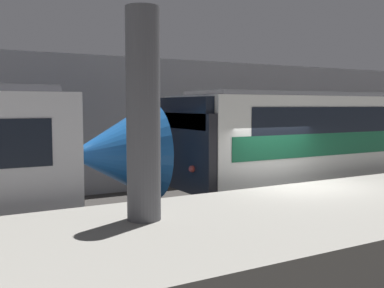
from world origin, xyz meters
The scene contains 4 objects.
ground_plane centered at (0.00, 0.00, 0.00)m, with size 120.00×120.00×0.00m, color #33302D.
platform centered at (0.00, -2.09, 0.57)m, with size 40.00×4.19×1.15m.
station_rear_barrier centered at (0.00, 6.71, 2.39)m, with size 50.00×0.15×4.78m.
support_pillar_near centered at (-4.61, -1.44, 2.91)m, with size 0.57×0.57×3.52m.
Camera 1 is at (-7.55, -8.31, 3.06)m, focal length 42.00 mm.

